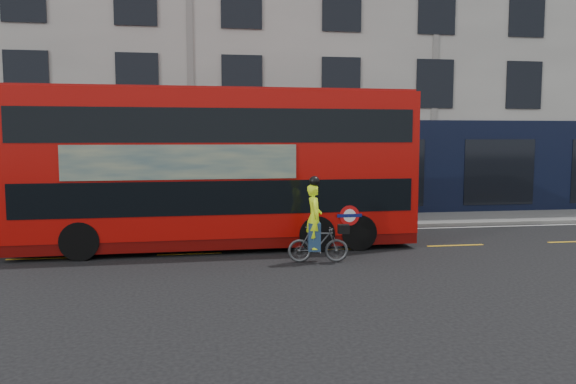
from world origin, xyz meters
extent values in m
plane|color=black|center=(0.00, 0.00, 0.00)|extent=(120.00, 120.00, 0.00)
cube|color=slate|center=(0.00, 6.50, 0.06)|extent=(60.00, 3.00, 0.12)
cube|color=gray|center=(0.00, 5.00, 0.07)|extent=(60.00, 0.12, 0.13)
cube|color=#B1B0A7|center=(0.00, 13.00, 7.50)|extent=(50.00, 10.00, 15.00)
cube|color=black|center=(0.00, 7.98, 2.00)|extent=(50.00, 0.08, 4.00)
cube|color=silver|center=(0.00, 4.70, 0.00)|extent=(58.00, 0.10, 0.01)
cube|color=#AC0A06|center=(0.86, 2.39, 2.54)|extent=(11.60, 2.89, 4.14)
cube|color=#560503|center=(0.86, 2.39, 0.31)|extent=(11.60, 2.83, 0.31)
cube|color=black|center=(0.86, 2.39, 1.63)|extent=(11.14, 2.91, 0.94)
cube|color=black|center=(0.86, 2.39, 3.62)|extent=(11.14, 2.91, 0.94)
cube|color=maroon|center=(0.86, 2.39, 4.64)|extent=(11.36, 2.78, 0.08)
cube|color=black|center=(6.65, 2.52, 1.63)|extent=(0.09, 2.36, 0.94)
cube|color=black|center=(6.65, 2.52, 3.62)|extent=(0.09, 2.36, 0.94)
cube|color=black|center=(-4.93, 2.26, 1.63)|extent=(0.09, 2.36, 0.94)
cube|color=tan|center=(-0.16, 1.03, 2.62)|extent=(6.29, 0.18, 0.94)
cylinder|color=red|center=(4.56, 1.13, 1.05)|extent=(0.59, 0.03, 0.59)
cylinder|color=white|center=(4.56, 1.13, 1.05)|extent=(0.38, 0.03, 0.38)
cube|color=#0C1459|center=(4.56, 1.13, 1.05)|extent=(0.73, 0.04, 0.09)
cylinder|color=black|center=(4.85, 2.48, 0.52)|extent=(1.11, 2.70, 1.05)
cylinder|color=black|center=(3.59, 2.45, 0.52)|extent=(1.11, 2.70, 1.05)
cylinder|color=black|center=(-2.92, 2.31, 0.52)|extent=(1.11, 2.70, 1.05)
imported|color=#444749|center=(3.38, -0.10, 0.48)|extent=(1.64, 0.63, 0.96)
imported|color=#C2E715|center=(3.28, -0.09, 1.22)|extent=(0.47, 0.66, 1.70)
cube|color=black|center=(4.05, -0.17, 0.88)|extent=(0.32, 0.27, 0.23)
cube|color=navy|center=(3.28, -0.09, 0.69)|extent=(0.36, 0.44, 0.74)
sphere|color=black|center=(3.28, -0.09, 2.15)|extent=(0.28, 0.28, 0.28)
camera|label=1|loc=(0.36, -14.39, 3.30)|focal=35.00mm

